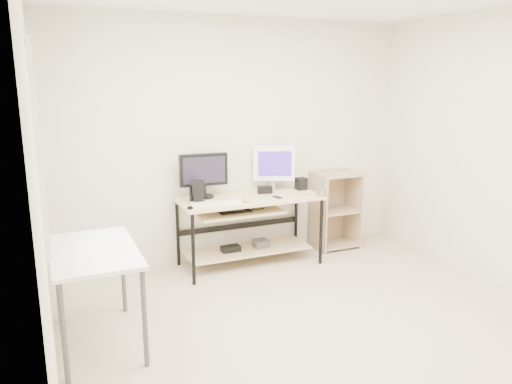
{
  "coord_description": "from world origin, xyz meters",
  "views": [
    {
      "loc": [
        -1.97,
        -3.04,
        1.97
      ],
      "look_at": [
        -0.08,
        1.3,
        0.88
      ],
      "focal_mm": 35.0,
      "sensor_mm": 36.0,
      "label": 1
    }
  ],
  "objects": [
    {
      "name": "coaster",
      "position": [
        0.69,
        1.39,
        0.75
      ],
      "size": [
        0.1,
        0.1,
        0.01
      ],
      "primitive_type": "cylinder",
      "rotation": [
        0.0,
        0.0,
        0.1
      ],
      "color": "#A07048",
      "rests_on": "desk"
    },
    {
      "name": "side_table",
      "position": [
        -1.68,
        0.6,
        0.67
      ],
      "size": [
        0.6,
        1.0,
        0.75
      ],
      "color": "white",
      "rests_on": "ground"
    },
    {
      "name": "mouse",
      "position": [
        -0.11,
        1.47,
        0.77
      ],
      "size": [
        0.06,
        0.1,
        0.03
      ],
      "primitive_type": "ellipsoid",
      "rotation": [
        0.0,
        0.0,
        0.01
      ],
      "color": "#ADADB2",
      "rests_on": "desk"
    },
    {
      "name": "white_imac",
      "position": [
        0.38,
        1.86,
        1.03
      ],
      "size": [
        0.44,
        0.22,
        0.49
      ],
      "rotation": [
        0.0,
        0.0,
        -0.4
      ],
      "color": "silver",
      "rests_on": "desk"
    },
    {
      "name": "keyboard",
      "position": [
        -0.42,
        1.52,
        0.76
      ],
      "size": [
        0.51,
        0.23,
        0.02
      ],
      "primitive_type": "cube",
      "rotation": [
        0.0,
        0.0,
        -0.2
      ],
      "color": "white",
      "rests_on": "desk"
    },
    {
      "name": "room",
      "position": [
        -0.14,
        0.04,
        1.32
      ],
      "size": [
        4.01,
        4.01,
        2.62
      ],
      "color": "#C1AE94",
      "rests_on": "ground"
    },
    {
      "name": "audio_controller",
      "position": [
        -0.6,
        1.68,
        0.83
      ],
      "size": [
        0.09,
        0.06,
        0.17
      ],
      "primitive_type": "cube",
      "rotation": [
        0.0,
        0.0,
        -0.08
      ],
      "color": "black",
      "rests_on": "desk"
    },
    {
      "name": "shelf_unit",
      "position": [
        1.15,
        1.82,
        0.45
      ],
      "size": [
        0.5,
        0.4,
        0.9
      ],
      "color": "tan",
      "rests_on": "ground"
    },
    {
      "name": "drinking_glass",
      "position": [
        0.69,
        1.39,
        0.83
      ],
      "size": [
        0.08,
        0.08,
        0.15
      ],
      "primitive_type": "cylinder",
      "rotation": [
        0.0,
        0.0,
        0.1
      ],
      "color": "white",
      "rests_on": "coaster"
    },
    {
      "name": "desk",
      "position": [
        -0.03,
        1.66,
        0.54
      ],
      "size": [
        1.5,
        0.65,
        0.75
      ],
      "color": "beige",
      "rests_on": "ground"
    },
    {
      "name": "speaker_right",
      "position": [
        0.67,
        1.75,
        0.82
      ],
      "size": [
        0.12,
        0.12,
        0.13
      ],
      "primitive_type": "cube",
      "rotation": [
        0.0,
        0.0,
        0.05
      ],
      "color": "black",
      "rests_on": "desk"
    },
    {
      "name": "black_monitor",
      "position": [
        -0.45,
        1.82,
        1.01
      ],
      "size": [
        0.51,
        0.21,
        0.46
      ],
      "rotation": [
        0.0,
        0.0,
        -0.07
      ],
      "color": "black",
      "rests_on": "desk"
    },
    {
      "name": "center_speaker",
      "position": [
        0.22,
        1.74,
        0.79
      ],
      "size": [
        0.17,
        0.11,
        0.08
      ],
      "primitive_type": "cube",
      "rotation": [
        0.0,
        0.0,
        -0.25
      ],
      "color": "black",
      "rests_on": "desk"
    },
    {
      "name": "volume_puck",
      "position": [
        -0.71,
        1.42,
        0.76
      ],
      "size": [
        0.06,
        0.06,
        0.02
      ],
      "primitive_type": "cylinder",
      "rotation": [
        0.0,
        0.0,
        0.06
      ],
      "color": "black",
      "rests_on": "desk"
    },
    {
      "name": "smartphone",
      "position": [
        0.25,
        1.51,
        0.75
      ],
      "size": [
        0.08,
        0.12,
        0.01
      ],
      "primitive_type": "cube",
      "rotation": [
        0.0,
        0.0,
        0.16
      ],
      "color": "black",
      "rests_on": "desk"
    },
    {
      "name": "speaker_left",
      "position": [
        -0.57,
        1.64,
        0.87
      ],
      "size": [
        0.12,
        0.12,
        0.22
      ],
      "rotation": [
        0.0,
        0.0,
        -0.05
      ],
      "color": "black",
      "rests_on": "desk"
    }
  ]
}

